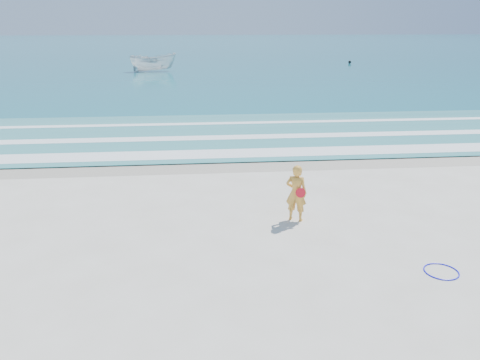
{
  "coord_description": "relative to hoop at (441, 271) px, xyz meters",
  "views": [
    {
      "loc": [
        -0.49,
        -8.6,
        5.29
      ],
      "look_at": [
        0.71,
        4.0,
        1.0
      ],
      "focal_mm": 35.0,
      "sensor_mm": 36.0,
      "label": 1
    }
  ],
  "objects": [
    {
      "name": "hoop",
      "position": [
        0.0,
        0.0,
        0.0
      ],
      "size": [
        0.97,
        0.97,
        0.03
      ],
      "primitive_type": "torus",
      "rotation": [
        0.0,
        0.0,
        0.35
      ],
      "color": "#0D0EF8",
      "rests_on": "ground"
    },
    {
      "name": "foam_far",
      "position": [
        -4.86,
        16.36,
        0.04
      ],
      "size": [
        400.0,
        0.6,
        0.01
      ],
      "primitive_type": "cube",
      "color": "white",
      "rests_on": "shallow"
    },
    {
      "name": "buoy",
      "position": [
        15.23,
        53.45,
        0.22
      ],
      "size": [
        0.39,
        0.39,
        0.39
      ],
      "primitive_type": "sphere",
      "color": "black",
      "rests_on": "ocean"
    },
    {
      "name": "shallow",
      "position": [
        -4.86,
        13.86,
        0.03
      ],
      "size": [
        400.0,
        10.0,
        0.01
      ],
      "primitive_type": "cube",
      "color": "#59B7AD",
      "rests_on": "ocean"
    },
    {
      "name": "woman",
      "position": [
        -2.65,
        3.17,
        0.79
      ],
      "size": [
        0.7,
        0.6,
        1.61
      ],
      "color": "gold",
      "rests_on": "ground"
    },
    {
      "name": "wet_sand",
      "position": [
        -4.86,
        8.86,
        -0.01
      ],
      "size": [
        400.0,
        2.4,
        0.0
      ],
      "primitive_type": "cube",
      "color": "#B2A893",
      "rests_on": "ground"
    },
    {
      "name": "boat",
      "position": [
        -9.91,
        45.42,
        1.02
      ],
      "size": [
        5.38,
        2.77,
        1.98
      ],
      "primitive_type": "imported",
      "rotation": [
        0.0,
        0.0,
        1.74
      ],
      "color": "silver",
      "rests_on": "ocean"
    },
    {
      "name": "ground",
      "position": [
        -4.86,
        -0.14,
        -0.01
      ],
      "size": [
        400.0,
        400.0,
        0.0
      ],
      "primitive_type": "plane",
      "color": "silver",
      "rests_on": "ground"
    },
    {
      "name": "foam_near",
      "position": [
        -4.86,
        10.16,
        0.04
      ],
      "size": [
        400.0,
        1.4,
        0.01
      ],
      "primitive_type": "cube",
      "color": "white",
      "rests_on": "shallow"
    },
    {
      "name": "foam_mid",
      "position": [
        -4.86,
        13.06,
        0.04
      ],
      "size": [
        400.0,
        0.9,
        0.01
      ],
      "primitive_type": "cube",
      "color": "white",
      "rests_on": "shallow"
    },
    {
      "name": "ocean",
      "position": [
        -4.86,
        104.86,
        0.01
      ],
      "size": [
        400.0,
        190.0,
        0.04
      ],
      "primitive_type": "cube",
      "color": "#19727F",
      "rests_on": "ground"
    }
  ]
}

